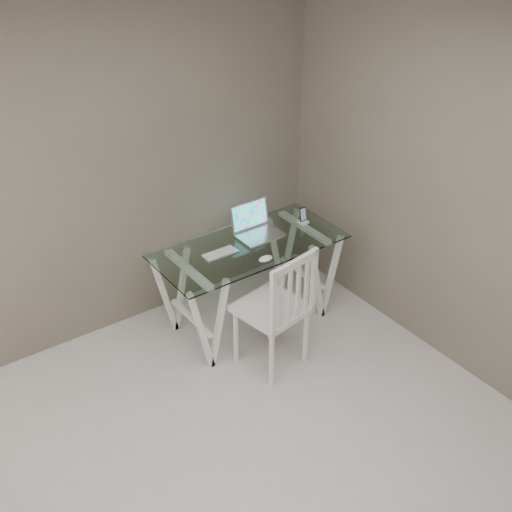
{
  "coord_description": "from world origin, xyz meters",
  "views": [
    {
      "loc": [
        -1.44,
        -1.92,
        3.28
      ],
      "look_at": [
        0.86,
        1.31,
        0.85
      ],
      "focal_mm": 45.0,
      "sensor_mm": 36.0,
      "label": 1
    }
  ],
  "objects": [
    {
      "name": "chair",
      "position": [
        0.87,
        1.04,
        0.56
      ],
      "size": [
        0.53,
        0.53,
        1.01
      ],
      "rotation": [
        0.0,
        0.0,
        0.16
      ],
      "color": "white",
      "rests_on": "ground"
    },
    {
      "name": "mouse",
      "position": [
        0.97,
        1.35,
        0.76
      ],
      "size": [
        0.12,
        0.07,
        0.04
      ],
      "primitive_type": "ellipsoid",
      "color": "white",
      "rests_on": "desk"
    },
    {
      "name": "laptop",
      "position": [
        1.15,
        1.74,
        0.81
      ],
      "size": [
        0.35,
        0.29,
        0.25
      ],
      "color": "silver",
      "rests_on": "desk"
    },
    {
      "name": "room",
      "position": [
        -0.06,
        0.02,
        1.72
      ],
      "size": [
        4.5,
        4.52,
        2.71
      ],
      "color": "beige",
      "rests_on": "ground"
    },
    {
      "name": "phone_dock",
      "position": [
        1.58,
        1.66,
        0.78
      ],
      "size": [
        0.07,
        0.07,
        0.13
      ],
      "color": "white",
      "rests_on": "desk"
    },
    {
      "name": "desk",
      "position": [
        1.01,
        1.61,
        0.38
      ],
      "size": [
        1.5,
        0.7,
        0.75
      ],
      "color": "silver",
      "rests_on": "ground"
    },
    {
      "name": "keyboard",
      "position": [
        0.75,
        1.64,
        0.75
      ],
      "size": [
        0.28,
        0.12,
        0.01
      ],
      "primitive_type": "cube",
      "color": "silver",
      "rests_on": "desk"
    }
  ]
}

